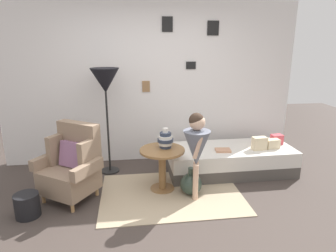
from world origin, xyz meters
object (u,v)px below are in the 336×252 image
Objects in this scene: side_table at (162,161)px; magazine_basket at (27,205)px; floor_lamp at (105,84)px; daybed at (230,160)px; vase_striped at (165,140)px; demijohn_near at (191,184)px; person_child at (197,145)px; armchair at (72,165)px; book_on_daybed at (223,150)px.

side_table reaches higher than magazine_basket.
magazine_basket is at bearing -127.65° from floor_lamp.
daybed is 1.22m from vase_striped.
magazine_basket is (-1.99, -0.26, -0.01)m from demijohn_near.
side_table reaches higher than daybed.
daybed is at bearing 45.54° from person_child.
magazine_basket is (-2.02, -0.15, -0.59)m from person_child.
armchair is 2.13m from book_on_daybed.
floor_lamp is 5.71× the size of magazine_basket.
daybed is 1.14m from person_child.
book_on_daybed is at bearing 47.23° from person_child.
side_table is 2.21× the size of vase_striped.
book_on_daybed is (2.10, 0.34, -0.02)m from armchair.
floor_lamp is at bearing 141.51° from demijohn_near.
person_child is (-0.71, -0.72, 0.53)m from daybed.
person_child reaches higher than book_on_daybed.
armchair reaches higher than book_on_daybed.
vase_striped is at bearing 16.74° from magazine_basket.
floor_lamp reaches higher than magazine_basket.
armchair is 0.51× the size of daybed.
demijohn_near is (0.31, -0.24, -0.55)m from vase_striped.
armchair reaches higher than vase_striped.
daybed is at bearing 17.80° from magazine_basket.
floor_lamp is (-0.80, 0.64, 0.68)m from vase_striped.
magazine_basket is at bearing -162.20° from daybed.
floor_lamp is 1.87m from demijohn_near.
armchair is 1.61m from person_child.
person_child is at bearing -40.76° from floor_lamp.
armchair is 0.61× the size of floor_lamp.
demijohn_near is (1.11, -0.88, -1.22)m from floor_lamp.
book_on_daybed is at bearing 9.21° from armchair.
magazine_basket is (-2.73, -0.88, -0.06)m from daybed.
book_on_daybed is (0.89, 0.24, -0.28)m from vase_striped.
demijohn_near is 1.34× the size of magazine_basket.
demijohn_near is 2.00m from magazine_basket.
side_table is 0.58m from person_child.
daybed is 0.97m from demijohn_near.
side_table is 1.40m from floor_lamp.
armchair is at bearing -175.09° from vase_striped.
person_child is (0.35, -0.35, 0.03)m from vase_striped.
person_child is at bearing -132.77° from book_on_daybed.
daybed is 2.87m from magazine_basket.
demijohn_near is (-0.04, 0.11, -0.58)m from person_child.
side_table is 0.38× the size of floor_lamp.
floor_lamp is at bearing 137.03° from side_table.
floor_lamp reaches higher than side_table.
daybed is 0.30m from book_on_daybed.
vase_striped reaches higher than daybed.
person_child is at bearing -70.78° from demijohn_near.
vase_striped is at bearing 4.91° from armchair.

